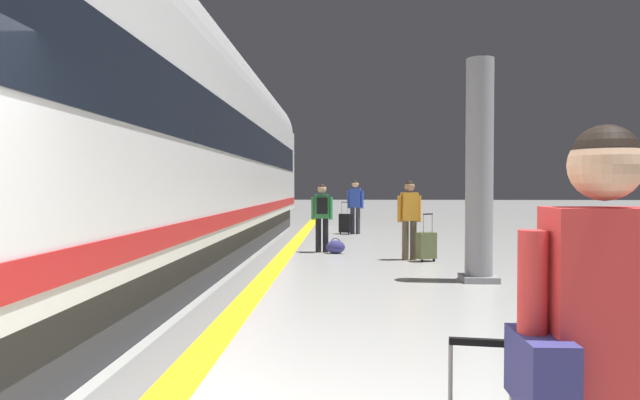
{
  "coord_description": "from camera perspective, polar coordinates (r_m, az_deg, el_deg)",
  "views": [
    {
      "loc": [
        0.63,
        -2.01,
        1.55
      ],
      "look_at": [
        0.36,
        4.36,
        1.38
      ],
      "focal_mm": 30.37,
      "sensor_mm": 36.0,
      "label": 1
    }
  ],
  "objects": [
    {
      "name": "duffel_bag_near",
      "position": [
        12.47,
        1.64,
        -4.96
      ],
      "size": [
        0.44,
        0.26,
        0.36
      ],
      "color": "navy",
      "rests_on": "ground"
    },
    {
      "name": "tactile_edge_band",
      "position": [
        12.22,
        -5.17,
        -5.81
      ],
      "size": [
        0.57,
        80.0,
        0.01
      ],
      "primitive_type": "cube",
      "color": "slate",
      "rests_on": "ground"
    },
    {
      "name": "suitcase_mid",
      "position": [
        11.35,
        11.12,
        -4.72
      ],
      "size": [
        0.44,
        0.36,
        0.99
      ],
      "color": "#596038",
      "rests_on": "ground"
    },
    {
      "name": "passenger_mid",
      "position": [
        11.46,
        9.4,
        -1.45
      ],
      "size": [
        0.51,
        0.27,
        1.67
      ],
      "color": "brown",
      "rests_on": "ground"
    },
    {
      "name": "traveller_foreground",
      "position": [
        2.0,
        27.22,
        -14.3
      ],
      "size": [
        0.55,
        0.29,
        1.74
      ],
      "color": "#383842",
      "rests_on": "ground"
    },
    {
      "name": "high_speed_train",
      "position": [
        8.73,
        -20.37,
        7.64
      ],
      "size": [
        2.94,
        28.11,
        4.97
      ],
      "color": "#38383D",
      "rests_on": "ground"
    },
    {
      "name": "passenger_far",
      "position": [
        17.55,
        3.73,
        -0.3
      ],
      "size": [
        0.53,
        0.28,
        1.74
      ],
      "color": "#383842",
      "rests_on": "ground"
    },
    {
      "name": "safety_line_strip",
      "position": [
        12.18,
        -3.75,
        -5.82
      ],
      "size": [
        0.36,
        80.0,
        0.01
      ],
      "primitive_type": "cube",
      "color": "yellow",
      "rests_on": "ground"
    },
    {
      "name": "suitcase_far",
      "position": [
        17.45,
        2.69,
        -2.45
      ],
      "size": [
        0.44,
        0.36,
        1.05
      ],
      "color": "black",
      "rests_on": "ground"
    },
    {
      "name": "passenger_near",
      "position": [
        12.63,
        0.21,
        -1.23
      ],
      "size": [
        0.5,
        0.32,
        1.61
      ],
      "color": "black",
      "rests_on": "ground"
    },
    {
      "name": "platform_pillar",
      "position": [
        9.12,
        16.44,
        2.52
      ],
      "size": [
        0.56,
        0.56,
        3.6
      ],
      "color": "gray",
      "rests_on": "ground"
    }
  ]
}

